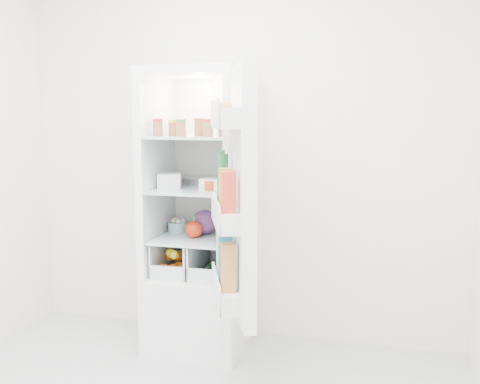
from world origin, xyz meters
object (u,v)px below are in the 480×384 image
(mushroom_bowl, at_px, (178,227))
(fridge_door, at_px, (237,198))
(refrigerator, at_px, (201,246))
(red_cabbage, at_px, (205,222))

(mushroom_bowl, xyz_separation_m, fridge_door, (0.57, -0.65, 0.31))
(refrigerator, relative_size, fridge_door, 1.38)
(refrigerator, height_order, fridge_door, refrigerator)
(mushroom_bowl, distance_m, fridge_door, 0.92)
(red_cabbage, xyz_separation_m, mushroom_bowl, (-0.19, 0.03, -0.05))
(fridge_door, bearing_deg, refrigerator, 12.33)
(refrigerator, bearing_deg, fridge_door, -56.43)
(red_cabbage, bearing_deg, mushroom_bowl, 171.24)
(mushroom_bowl, height_order, fridge_door, fridge_door)
(red_cabbage, relative_size, fridge_door, 0.12)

